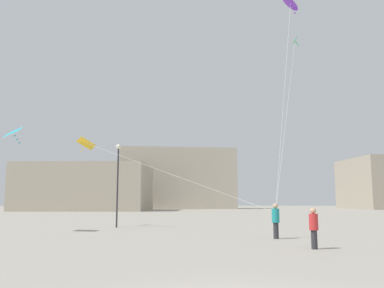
{
  "coord_description": "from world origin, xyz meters",
  "views": [
    {
      "loc": [
        -1.12,
        -7.28,
        1.87
      ],
      "look_at": [
        0.0,
        23.24,
        6.17
      ],
      "focal_mm": 37.88,
      "sensor_mm": 36.0,
      "label": 1
    }
  ],
  "objects": [
    {
      "name": "kite_emerald_delta",
      "position": [
        8.26,
        23.55,
        14.31
      ],
      "size": [
        4.91,
        11.49,
        13.96
      ],
      "color": "green"
    },
    {
      "name": "person_in_teal",
      "position": [
        3.82,
        13.12,
        0.96
      ],
      "size": [
        0.38,
        0.38,
        1.75
      ],
      "rotation": [
        0.0,
        0.0,
        2.02
      ],
      "color": "#2D2D33",
      "rests_on": "ground_plane"
    },
    {
      "name": "kite_cyan_delta",
      "position": [
        -11.18,
        17.29,
        5.96
      ],
      "size": [
        1.98,
        13.18,
        5.09
      ],
      "color": "#1EB2C6"
    },
    {
      "name": "kite_violet_diamond",
      "position": [
        6.18,
        17.16,
        14.59
      ],
      "size": [
        3.1,
        4.88,
        13.91
      ],
      "color": "purple"
    },
    {
      "name": "building_left_hall",
      "position": [
        -19.0,
        73.13,
        4.44
      ],
      "size": [
        25.33,
        17.68,
        8.88
      ],
      "color": "#A39984",
      "rests_on": "ground_plane"
    },
    {
      "name": "building_centre_hall",
      "position": [
        -1.0,
        90.2,
        7.15
      ],
      "size": [
        27.89,
        10.95,
        14.29
      ],
      "color": "#B2A893",
      "rests_on": "ground_plane"
    },
    {
      "name": "lamppost_east",
      "position": [
        -5.4,
        22.07,
        3.9
      ],
      "size": [
        0.36,
        0.36,
        5.96
      ],
      "color": "#2D2D30",
      "rests_on": "ground_plane"
    },
    {
      "name": "kite_amber_delta",
      "position": [
        -7.79,
        23.26,
        6.12
      ],
      "size": [
        12.55,
        11.22,
        5.35
      ],
      "color": "yellow"
    },
    {
      "name": "person_in_red",
      "position": [
        4.27,
        8.75,
        0.88
      ],
      "size": [
        0.35,
        0.35,
        1.6
      ],
      "rotation": [
        0.0,
        0.0,
        2.34
      ],
      "color": "#2D2D33",
      "rests_on": "ground_plane"
    }
  ]
}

